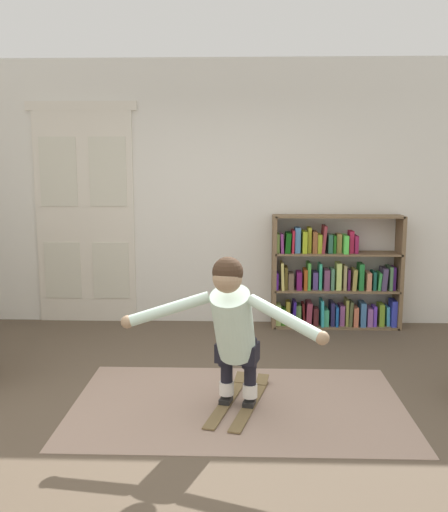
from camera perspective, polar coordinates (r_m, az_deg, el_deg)
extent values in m
plane|color=brown|center=(4.21, -2.08, -15.99)|extent=(7.20, 7.20, 0.00)
cube|color=silver|center=(6.41, -0.56, 6.21)|extent=(6.00, 0.10, 2.90)
cube|color=beige|center=(6.69, -15.89, 3.62)|extent=(0.55, 0.04, 2.35)
cube|color=beige|center=(6.64, -16.14, 8.04)|extent=(0.41, 0.01, 0.76)
cube|color=beige|center=(6.75, -15.72, -1.37)|extent=(0.41, 0.01, 0.64)
cube|color=beige|center=(6.54, -11.29, 3.67)|extent=(0.55, 0.04, 2.35)
cube|color=beige|center=(6.49, -11.47, 8.20)|extent=(0.41, 0.01, 0.76)
cube|color=beige|center=(6.60, -11.16, -1.42)|extent=(0.41, 0.01, 0.64)
cube|color=beige|center=(6.61, -14.03, 14.28)|extent=(1.22, 0.04, 0.10)
cube|color=gray|center=(4.43, 1.42, -14.55)|extent=(2.47, 1.54, 0.01)
cube|color=brown|center=(6.31, 4.99, -1.52)|extent=(0.04, 0.30, 1.23)
cube|color=brown|center=(6.52, 16.98, -1.53)|extent=(0.04, 0.30, 1.23)
cube|color=brown|center=(6.52, 10.92, -6.77)|extent=(1.36, 0.30, 0.02)
cube|color=brown|center=(6.42, 11.03, -3.31)|extent=(1.36, 0.30, 0.02)
cube|color=brown|center=(6.35, 11.15, 0.26)|extent=(1.36, 0.30, 0.02)
cube|color=brown|center=(6.30, 11.26, 3.89)|extent=(1.36, 0.30, 0.02)
cube|color=#A6C867|center=(6.41, 5.37, -5.74)|extent=(0.06, 0.16, 0.23)
cube|color=#3B7C20|center=(6.43, 5.89, -5.93)|extent=(0.05, 0.15, 0.19)
cube|color=#9F912D|center=(6.43, 6.35, -5.58)|extent=(0.04, 0.14, 0.26)
cube|color=navy|center=(6.41, 6.93, -5.59)|extent=(0.04, 0.22, 0.27)
cube|color=#517C3F|center=(6.45, 7.34, -5.74)|extent=(0.06, 0.19, 0.22)
cube|color=#5B1617|center=(6.45, 7.87, -5.65)|extent=(0.04, 0.16, 0.24)
cube|color=#883247|center=(6.46, 8.37, -5.60)|extent=(0.07, 0.24, 0.26)
cube|color=#501D21|center=(6.45, 9.05, -5.91)|extent=(0.05, 0.14, 0.19)
cube|color=teal|center=(6.44, 9.66, -5.52)|extent=(0.04, 0.22, 0.29)
cube|color=#3DA172|center=(6.48, 10.01, -5.90)|extent=(0.05, 0.23, 0.18)
cube|color=#242251|center=(6.49, 10.63, -5.57)|extent=(0.04, 0.22, 0.26)
cube|color=#1956A9|center=(6.47, 11.06, -5.80)|extent=(0.03, 0.20, 0.22)
cube|color=#904C88|center=(6.52, 11.55, -5.69)|extent=(0.05, 0.18, 0.22)
cube|color=#939843|center=(6.51, 12.03, -5.41)|extent=(0.03, 0.19, 0.29)
cube|color=#4D5432|center=(6.50, 12.41, -5.53)|extent=(0.05, 0.18, 0.28)
cube|color=#C96B4C|center=(6.51, 12.86, -5.80)|extent=(0.05, 0.19, 0.21)
cube|color=teal|center=(6.52, 13.53, -5.58)|extent=(0.06, 0.21, 0.26)
cube|color=#8B559E|center=(6.57, 14.13, -5.77)|extent=(0.06, 0.23, 0.20)
cube|color=#683BC7|center=(6.56, 14.66, -5.73)|extent=(0.04, 0.16, 0.22)
cube|color=olive|center=(6.58, 15.28, -5.59)|extent=(0.06, 0.16, 0.25)
cube|color=#47B0D6|center=(6.61, 15.87, -5.68)|extent=(0.04, 0.15, 0.22)
cube|color=#3640CB|center=(6.60, 16.40, -5.41)|extent=(0.06, 0.20, 0.29)
cube|color=#6727BF|center=(6.32, 5.27, -2.43)|extent=(0.03, 0.19, 0.18)
cube|color=#CBBF64|center=(6.30, 5.79, -1.93)|extent=(0.04, 0.23, 0.30)
cube|color=brown|center=(6.33, 6.13, -2.13)|extent=(0.03, 0.21, 0.25)
cube|color=brown|center=(6.34, 6.63, -2.43)|extent=(0.06, 0.18, 0.18)
cube|color=#641452|center=(6.32, 7.43, -2.39)|extent=(0.06, 0.18, 0.20)
cube|color=#A04919|center=(6.33, 8.04, -2.27)|extent=(0.04, 0.20, 0.23)
cube|color=green|center=(6.35, 8.37, -1.91)|extent=(0.03, 0.22, 0.30)
cube|color=#4B397C|center=(6.38, 8.98, -2.35)|extent=(0.05, 0.20, 0.19)
cube|color=#2FAB81|center=(6.37, 9.48, -1.96)|extent=(0.03, 0.18, 0.29)
cube|color=#693C5D|center=(6.36, 10.10, -2.27)|extent=(0.06, 0.19, 0.22)
cube|color=#477D5C|center=(6.37, 10.65, -2.22)|extent=(0.04, 0.16, 0.23)
cube|color=#BED76B|center=(6.39, 11.26, -1.94)|extent=(0.05, 0.17, 0.30)
cube|color=#9A8D5E|center=(6.39, 11.86, -2.07)|extent=(0.03, 0.16, 0.27)
cube|color=#4B1C51|center=(6.40, 12.22, -2.27)|extent=(0.03, 0.16, 0.23)
cube|color=#9B9045|center=(6.42, 12.73, -2.23)|extent=(0.05, 0.21, 0.23)
cube|color=#227D36|center=(6.44, 13.38, -1.95)|extent=(0.05, 0.19, 0.29)
cube|color=tan|center=(6.45, 14.07, -2.39)|extent=(0.05, 0.21, 0.20)
cube|color=#175647|center=(6.48, 14.59, -2.32)|extent=(0.03, 0.20, 0.20)
cube|color=#44BD59|center=(6.50, 15.07, -2.36)|extent=(0.04, 0.19, 0.19)
cube|color=#473A5F|center=(6.50, 15.50, -2.15)|extent=(0.07, 0.23, 0.24)
cube|color=#4E7D55|center=(6.52, 16.08, -2.06)|extent=(0.03, 0.22, 0.26)
cube|color=#411C6A|center=(6.52, 16.42, -2.09)|extent=(0.03, 0.17, 0.25)
cube|color=#769B43|center=(6.28, 5.35, 1.33)|extent=(0.03, 0.23, 0.20)
cube|color=#7B3075|center=(6.24, 5.75, 1.30)|extent=(0.04, 0.20, 0.21)
cube|color=#0F4F0F|center=(6.27, 6.34, 1.36)|extent=(0.07, 0.24, 0.22)
cube|color=#B22034|center=(6.27, 6.83, 1.49)|extent=(0.03, 0.22, 0.25)
cube|color=#4882BD|center=(6.27, 7.30, 1.60)|extent=(0.06, 0.15, 0.27)
cube|color=#9AB221|center=(6.27, 7.96, 1.42)|extent=(0.05, 0.23, 0.23)
cube|color=gold|center=(6.29, 8.44, 1.61)|extent=(0.04, 0.17, 0.27)
cube|color=brown|center=(6.28, 8.94, 1.40)|extent=(0.05, 0.22, 0.23)
cube|color=#A3BC2A|center=(6.32, 9.39, 1.28)|extent=(0.05, 0.24, 0.20)
cube|color=maroon|center=(6.29, 9.83, 1.68)|extent=(0.05, 0.24, 0.30)
cube|color=#29624B|center=(6.31, 10.44, 1.24)|extent=(0.05, 0.18, 0.20)
cube|color=#1B5916|center=(6.34, 10.83, 1.22)|extent=(0.03, 0.21, 0.19)
cube|color=#A88844|center=(6.35, 11.29, 1.28)|extent=(0.05, 0.15, 0.20)
cube|color=#50D44A|center=(6.32, 11.91, 1.19)|extent=(0.05, 0.23, 0.20)
cube|color=#AC1E40|center=(6.35, 12.47, 1.40)|extent=(0.05, 0.16, 0.24)
cube|color=maroon|center=(6.37, 12.89, 1.19)|extent=(0.04, 0.21, 0.19)
cube|color=brown|center=(4.45, 0.26, -14.30)|extent=(0.31, 0.93, 0.01)
cube|color=brown|center=(4.83, 1.69, -11.96)|extent=(0.11, 0.13, 0.06)
cube|color=black|center=(4.42, 0.19, -14.12)|extent=(0.11, 0.14, 0.04)
cube|color=brown|center=(4.41, 2.59, -14.55)|extent=(0.31, 0.93, 0.01)
cube|color=brown|center=(4.79, 3.82, -12.16)|extent=(0.11, 0.13, 0.06)
cube|color=black|center=(4.38, 2.53, -14.36)|extent=(0.11, 0.14, 0.04)
cylinder|color=white|center=(4.41, 0.26, -12.97)|extent=(0.13, 0.13, 0.10)
cylinder|color=black|center=(4.34, 0.26, -10.53)|extent=(0.11, 0.11, 0.30)
cylinder|color=black|center=(4.28, 0.15, -9.40)|extent=(0.13, 0.13, 0.22)
cylinder|color=white|center=(4.37, 2.60, -13.20)|extent=(0.13, 0.13, 0.10)
cylinder|color=black|center=(4.29, 2.62, -10.74)|extent=(0.11, 0.11, 0.30)
cylinder|color=black|center=(4.23, 2.53, -9.60)|extent=(0.13, 0.13, 0.22)
cube|color=black|center=(4.25, 1.34, -9.50)|extent=(0.33, 0.25, 0.14)
cylinder|color=silver|center=(4.08, 0.97, -6.83)|extent=(0.39, 0.52, 0.59)
sphere|color=#A07F60|center=(3.84, 0.33, -2.23)|extent=(0.24, 0.24, 0.20)
sphere|color=#382619|center=(3.84, 0.37, -1.62)|extent=(0.25, 0.25, 0.21)
cylinder|color=silver|center=(3.96, -5.55, -5.29)|extent=(0.59, 0.18, 0.23)
sphere|color=#A07F60|center=(3.98, -9.57, -6.47)|extent=(0.11, 0.11, 0.09)
cylinder|color=silver|center=(3.75, 6.08, -6.14)|extent=(0.50, 0.42, 0.23)
sphere|color=#A07F60|center=(3.63, 9.73, -8.03)|extent=(0.11, 0.11, 0.09)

